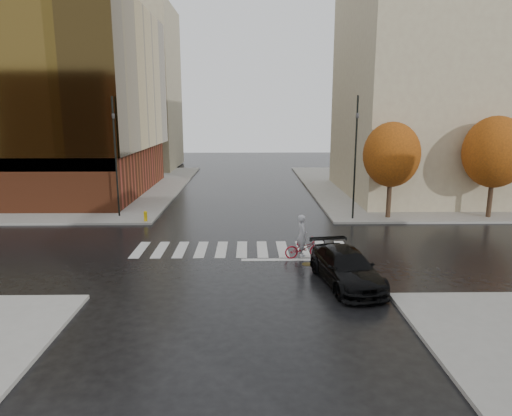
% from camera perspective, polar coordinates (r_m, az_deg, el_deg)
% --- Properties ---
extents(ground, '(120.00, 120.00, 0.00)m').
position_cam_1_polar(ground, '(24.29, -1.79, -5.54)').
color(ground, black).
rests_on(ground, ground).
extents(sidewalk_nw, '(30.00, 30.00, 0.15)m').
position_cam_1_polar(sidewalk_nw, '(49.59, -26.48, 2.33)').
color(sidewalk_nw, gray).
rests_on(sidewalk_nw, ground).
extents(sidewalk_ne, '(30.00, 30.00, 0.15)m').
position_cam_1_polar(sidewalk_ne, '(49.27, 23.85, 2.51)').
color(sidewalk_ne, gray).
rests_on(sidewalk_ne, ground).
extents(crosswalk, '(12.00, 3.00, 0.01)m').
position_cam_1_polar(crosswalk, '(24.76, -1.77, -5.18)').
color(crosswalk, silver).
rests_on(crosswalk, ground).
extents(building_ne_tan, '(16.00, 16.00, 18.00)m').
position_cam_1_polar(building_ne_tan, '(43.50, 22.18, 13.54)').
color(building_ne_tan, tan).
rests_on(building_ne_tan, sidewalk_ne).
extents(building_nw_far, '(14.00, 12.00, 20.00)m').
position_cam_1_polar(building_nw_far, '(62.41, -16.66, 14.10)').
color(building_nw_far, tan).
rests_on(building_nw_far, sidewalk_nw).
extents(tree_ne_a, '(3.80, 3.80, 6.50)m').
position_cam_1_polar(tree_ne_a, '(32.16, 16.59, 6.40)').
color(tree_ne_a, '#2E2014').
rests_on(tree_ne_a, sidewalk_ne).
extents(tree_ne_b, '(4.20, 4.20, 6.89)m').
position_cam_1_polar(tree_ne_b, '(34.89, 27.70, 6.20)').
color(tree_ne_b, '#2E2014').
rests_on(tree_ne_b, sidewalk_ne).
extents(sedan, '(2.92, 5.42, 1.49)m').
position_cam_1_polar(sedan, '(20.09, 11.23, -7.33)').
color(sedan, black).
rests_on(sedan, ground).
extents(cyclist, '(2.07, 1.04, 2.25)m').
position_cam_1_polar(cyclist, '(23.27, 5.91, -4.42)').
color(cyclist, maroon).
rests_on(cyclist, ground).
extents(traffic_light_nw, '(0.24, 0.22, 8.16)m').
position_cam_1_polar(traffic_light_nw, '(32.65, -17.20, 7.22)').
color(traffic_light_nw, black).
rests_on(traffic_light_nw, sidewalk_nw).
extents(traffic_light_ne, '(0.24, 0.26, 8.20)m').
position_cam_1_polar(traffic_light_ne, '(31.16, 12.36, 7.33)').
color(traffic_light_ne, black).
rests_on(traffic_light_ne, sidewalk_ne).
extents(fire_hydrant, '(0.25, 0.25, 0.69)m').
position_cam_1_polar(fire_hydrant, '(31.19, -13.65, -0.92)').
color(fire_hydrant, gold).
rests_on(fire_hydrant, sidewalk_nw).
extents(manhole, '(0.66, 0.66, 0.01)m').
position_cam_1_polar(manhole, '(22.56, 6.46, -6.98)').
color(manhole, '#483C19').
rests_on(manhole, ground).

